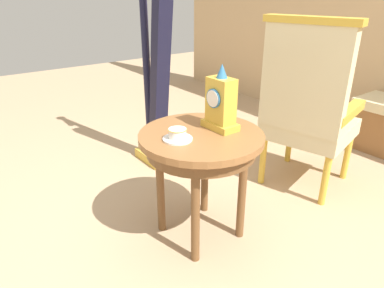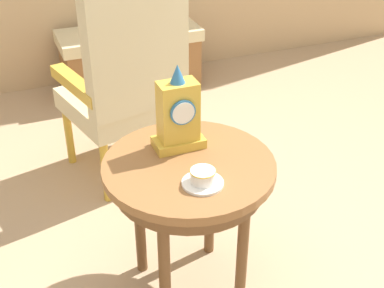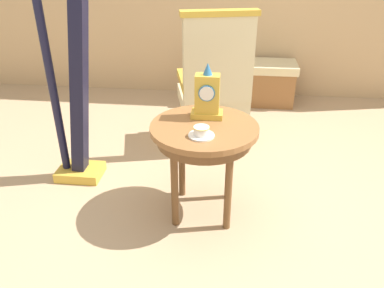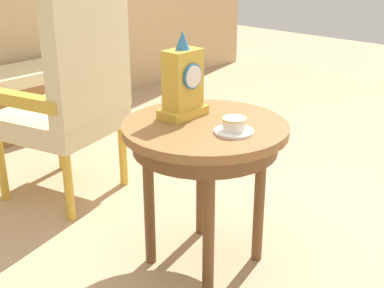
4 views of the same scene
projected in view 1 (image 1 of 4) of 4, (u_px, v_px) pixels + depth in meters
ground_plane at (208, 236)px, 1.97m from camera, size 10.00×10.00×0.00m
side_table at (201, 148)px, 1.79m from camera, size 0.64×0.64×0.61m
teacup_left at (178, 135)px, 1.68m from camera, size 0.14×0.14×0.06m
mantel_clock at (221, 104)px, 1.77m from camera, size 0.19×0.11×0.34m
armchair at (308, 106)px, 2.24m from camera, size 0.65×0.64×1.14m
harp at (156, 73)px, 2.55m from camera, size 0.40×0.24×1.77m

